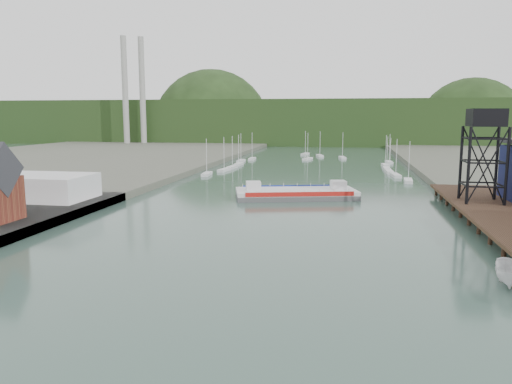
% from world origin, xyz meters
% --- Properties ---
extents(ground, '(600.00, 600.00, 0.00)m').
position_xyz_m(ground, '(0.00, 0.00, 0.00)').
color(ground, '#324E44').
rests_on(ground, ground).
extents(white_shed, '(18.00, 12.00, 4.50)m').
position_xyz_m(white_shed, '(-44.00, 50.00, 3.85)').
color(white_shed, silver).
rests_on(white_shed, west_quay).
extents(lift_tower, '(6.50, 6.50, 16.00)m').
position_xyz_m(lift_tower, '(35.00, 58.00, 15.65)').
color(lift_tower, black).
rests_on(lift_tower, east_pier).
extents(marina_sailboats, '(57.71, 92.65, 0.90)m').
position_xyz_m(marina_sailboats, '(0.08, 138.46, 0.35)').
color(marina_sailboats, silver).
rests_on(marina_sailboats, ground).
extents(smokestacks, '(11.20, 8.20, 60.00)m').
position_xyz_m(smokestacks, '(-106.00, 232.50, 30.00)').
color(smokestacks, '#9C9C97').
rests_on(smokestacks, ground).
extents(distant_hills, '(500.00, 120.00, 80.00)m').
position_xyz_m(distant_hills, '(-3.98, 301.35, 10.38)').
color(distant_hills, black).
rests_on(distant_hills, ground).
extents(chain_ferry, '(26.42, 15.89, 3.56)m').
position_xyz_m(chain_ferry, '(1.68, 69.03, 1.02)').
color(chain_ferry, '#505052').
rests_on(chain_ferry, ground).
extents(motorboat, '(3.48, 6.63, 2.43)m').
position_xyz_m(motorboat, '(28.24, 18.87, 1.22)').
color(motorboat, silver).
rests_on(motorboat, ground).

